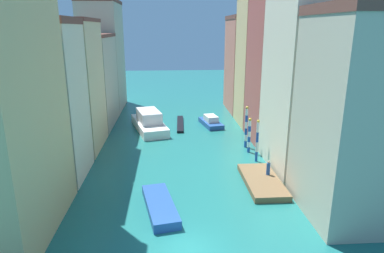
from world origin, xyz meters
name	(u,v)px	position (x,y,z in m)	size (l,w,h in m)	color
ground_plane	(178,138)	(0.00, 24.50, 0.00)	(154.00, 154.00, 0.00)	#1E6B66
building_left_1	(46,101)	(-12.78, 12.94, 7.72)	(6.50, 7.28, 15.41)	beige
building_left_2	(71,86)	(-12.78, 21.52, 7.78)	(6.50, 9.19, 15.54)	beige
building_left_3	(91,81)	(-12.78, 32.17, 6.82)	(6.50, 11.77, 13.63)	#BCB299
building_left_4	(103,56)	(-12.78, 43.53, 9.58)	(6.50, 11.06, 19.13)	#BCB299
building_right_0	(354,116)	(12.78, 4.16, 8.08)	(6.50, 8.85, 16.13)	#BCB299
building_right_1	(305,77)	(12.78, 13.94, 9.66)	(6.50, 10.04, 19.30)	beige
building_right_2	(277,68)	(12.78, 23.02, 9.53)	(6.50, 8.24, 19.03)	#B25147
building_right_3	(261,61)	(12.78, 31.09, 9.67)	(6.50, 7.74, 19.31)	#DBB77A
building_right_4	(247,64)	(12.78, 40.36, 8.26)	(6.50, 10.29, 16.50)	#C6705B
waterfront_dock	(262,181)	(7.66, 9.55, 0.28)	(3.26, 7.56, 0.57)	brown
person_on_dock	(268,168)	(8.47, 10.42, 1.24)	(0.36, 0.36, 1.45)	#234C93
mooring_pole_0	(257,140)	(8.57, 15.33, 2.46)	(0.31, 0.31, 4.82)	#1E479E
mooring_pole_1	(249,135)	(8.37, 18.26, 2.19)	(0.38, 0.38, 4.27)	#1E479E
mooring_pole_2	(246,127)	(8.40, 20.09, 2.69)	(0.36, 0.36, 5.28)	#1E479E
vaporetto_white	(149,122)	(-4.06, 28.66, 1.13)	(6.09, 10.89, 2.89)	white
gondola_black	(180,124)	(0.57, 30.83, 0.18)	(1.23, 8.79, 0.35)	black
motorboat_0	(211,122)	(5.27, 30.22, 0.58)	(3.42, 6.14, 1.57)	#234C93
motorboat_1	(160,206)	(-2.00, 5.36, 0.38)	(3.37, 7.00, 0.77)	#234C93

